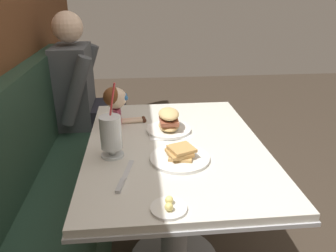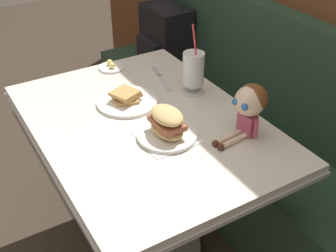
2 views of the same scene
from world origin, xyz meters
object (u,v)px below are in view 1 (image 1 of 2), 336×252
object	(u,v)px
toast_plate	(180,157)
sandwich_plate	(169,123)
milkshake_glass	(111,135)
butter_knife	(123,181)
diner_patron	(80,85)
seated_doll	(116,100)
butter_saucer	(169,207)

from	to	relation	value
toast_plate	sandwich_plate	xyz separation A→B (m)	(0.29, 0.02, 0.03)
milkshake_glass	butter_knife	bearing A→B (deg)	-166.70
milkshake_glass	sandwich_plate	world-z (taller)	milkshake_glass
milkshake_glass	diner_patron	xyz separation A→B (m)	(1.10, 0.30, -0.10)
milkshake_glass	butter_knife	distance (m)	0.23
toast_plate	diner_patron	xyz separation A→B (m)	(1.16, 0.58, -0.01)
butter_knife	diner_patron	xyz separation A→B (m)	(1.31, 0.35, -0.00)
seated_doll	butter_knife	bearing A→B (deg)	-175.46
butter_saucer	seated_doll	distance (m)	0.78
butter_saucer	seated_doll	xyz separation A→B (m)	(0.75, 0.20, 0.12)
milkshake_glass	seated_doll	bearing A→B (deg)	-0.60
toast_plate	milkshake_glass	xyz separation A→B (m)	(0.06, 0.28, 0.08)
toast_plate	diner_patron	bearing A→B (deg)	26.64
milkshake_glass	butter_saucer	xyz separation A→B (m)	(-0.38, -0.20, -0.09)
butter_saucer	milkshake_glass	bearing A→B (deg)	27.75
sandwich_plate	diner_patron	size ratio (longest dim) A/B	0.27
sandwich_plate	butter_saucer	world-z (taller)	sandwich_plate
seated_doll	diner_patron	size ratio (longest dim) A/B	0.28
milkshake_glass	butter_knife	xyz separation A→B (m)	(-0.21, -0.05, -0.10)
butter_knife	seated_doll	bearing A→B (deg)	4.54
butter_saucer	diner_patron	size ratio (longest dim) A/B	0.15
milkshake_glass	seated_doll	size ratio (longest dim) A/B	1.40
toast_plate	seated_doll	size ratio (longest dim) A/B	1.12
toast_plate	butter_knife	xyz separation A→B (m)	(-0.15, 0.23, -0.01)
toast_plate	seated_doll	xyz separation A→B (m)	(0.42, 0.28, 0.11)
diner_patron	sandwich_plate	bearing A→B (deg)	-147.03
butter_knife	seated_doll	world-z (taller)	seated_doll
milkshake_glass	butter_saucer	size ratio (longest dim) A/B	2.62
sandwich_plate	diner_patron	world-z (taller)	diner_patron
toast_plate	butter_saucer	bearing A→B (deg)	166.26
toast_plate	milkshake_glass	world-z (taller)	milkshake_glass
butter_knife	diner_patron	bearing A→B (deg)	14.99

